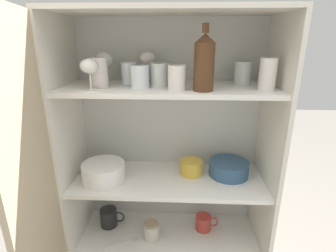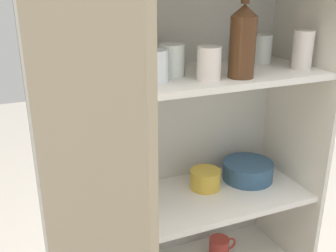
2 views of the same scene
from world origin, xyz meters
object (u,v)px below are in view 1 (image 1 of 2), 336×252
plate_stack_white (104,172)px  mixing_bowl_large (229,168)px  wine_bottle (204,62)px  coffee_mug_primary (204,222)px  serving_bowl_small (191,167)px  storage_jar (151,230)px

plate_stack_white → mixing_bowl_large: (0.61, 0.08, -0.01)m
wine_bottle → mixing_bowl_large: (0.16, 0.14, -0.52)m
plate_stack_white → coffee_mug_primary: 0.61m
wine_bottle → serving_bowl_small: wine_bottle is taller
plate_stack_white → serving_bowl_small: (0.42, 0.09, -0.01)m
serving_bowl_small → coffee_mug_primary: 0.34m
storage_jar → wine_bottle: bearing=-15.2°
plate_stack_white → serving_bowl_small: size_ratio=1.76×
storage_jar → mixing_bowl_large: bearing=11.7°
mixing_bowl_large → plate_stack_white: bearing=-172.1°
mixing_bowl_large → serving_bowl_small: (-0.19, 0.00, 0.00)m
wine_bottle → coffee_mug_primary: 0.87m
plate_stack_white → storage_jar: bearing=1.1°
mixing_bowl_large → serving_bowl_small: same height
serving_bowl_small → wine_bottle: bearing=-78.7°
coffee_mug_primary → wine_bottle: bearing=-108.6°
wine_bottle → storage_jar: size_ratio=2.73×
wine_bottle → plate_stack_white: size_ratio=1.25×
plate_stack_white → storage_jar: plate_stack_white is taller
wine_bottle → plate_stack_white: 0.69m
wine_bottle → mixing_bowl_large: bearing=42.1°
wine_bottle → coffee_mug_primary: (0.05, 0.14, -0.86)m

